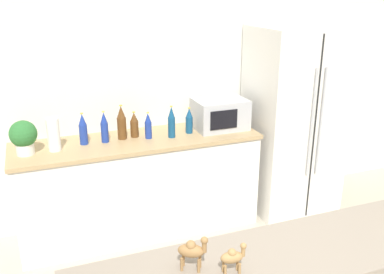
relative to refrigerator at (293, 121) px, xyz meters
name	(u,v)px	position (x,y,z in m)	size (l,w,h in m)	color
wall_back	(154,88)	(-1.31, 0.39, 0.36)	(8.00, 0.06, 2.55)	silver
back_counter	(140,185)	(-1.57, 0.06, -0.46)	(2.17, 0.63, 0.91)	silver
refrigerator	(293,121)	(0.00, 0.00, 0.00)	(0.84, 0.72, 1.84)	silver
potted_plant	(23,136)	(-2.50, 0.03, 0.14)	(0.22, 0.22, 0.28)	silver
paper_towel_roll	(54,135)	(-2.27, 0.03, 0.13)	(0.10, 0.10, 0.27)	white
microwave	(220,114)	(-0.77, 0.08, 0.13)	(0.48, 0.37, 0.28)	#B2B5BA
back_bottle_0	(104,127)	(-1.85, 0.09, 0.12)	(0.07, 0.07, 0.28)	navy
back_bottle_1	(172,122)	(-1.27, 0.00, 0.13)	(0.07, 0.07, 0.29)	navy
back_bottle_2	(189,121)	(-1.09, 0.06, 0.10)	(0.07, 0.07, 0.24)	navy
back_bottle_3	(83,129)	(-2.03, 0.10, 0.12)	(0.07, 0.07, 0.28)	navy
back_bottle_4	(122,123)	(-1.70, 0.11, 0.14)	(0.08, 0.08, 0.31)	brown
back_bottle_5	(134,125)	(-1.58, 0.13, 0.10)	(0.07, 0.07, 0.23)	brown
back_bottle_6	(148,126)	(-1.47, 0.05, 0.10)	(0.06, 0.06, 0.24)	navy
camel_figurine	(192,250)	(-1.83, -1.96, 0.19)	(0.13, 0.11, 0.17)	olive
camel_figurine_second	(233,256)	(-1.67, -2.05, 0.18)	(0.12, 0.07, 0.14)	#A87F4C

